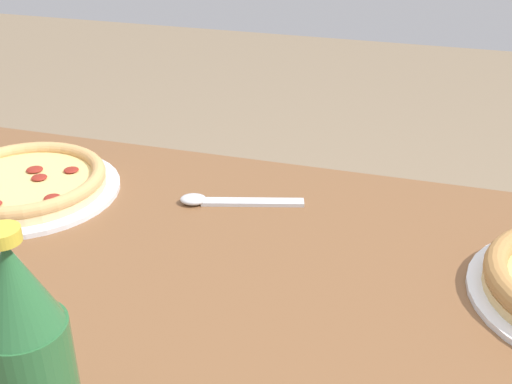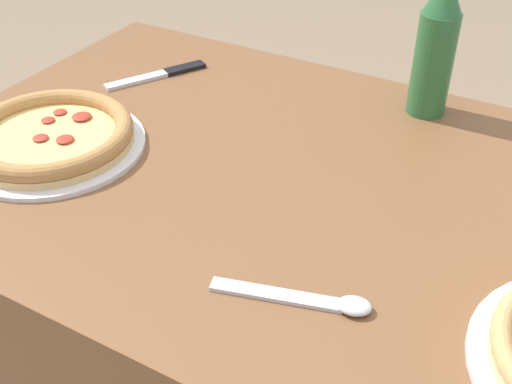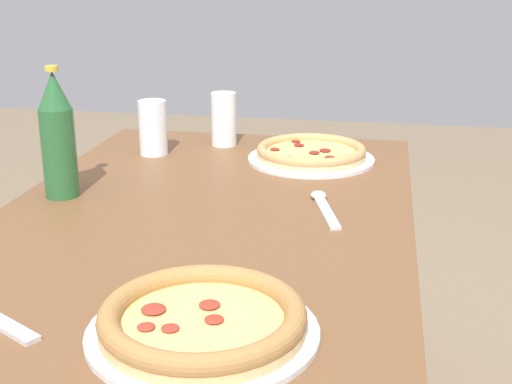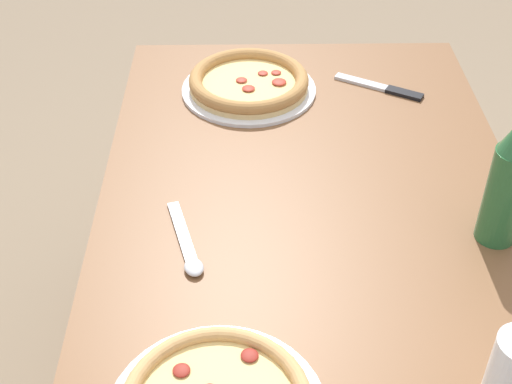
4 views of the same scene
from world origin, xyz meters
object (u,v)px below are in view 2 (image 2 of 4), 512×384
(beer_bottle, at_px, (436,45))
(knife, at_px, (161,74))
(spoon, at_px, (313,300))
(pizza_veggie, at_px, (50,137))

(beer_bottle, relative_size, knife, 1.37)
(beer_bottle, bearing_deg, spoon, 93.07)
(beer_bottle, bearing_deg, pizza_veggie, 40.42)
(knife, relative_size, spoon, 0.98)
(spoon, bearing_deg, knife, -38.04)
(beer_bottle, height_order, knife, beer_bottle)
(beer_bottle, bearing_deg, knife, 13.21)
(beer_bottle, xyz_separation_m, spoon, (-0.03, 0.51, -0.12))
(spoon, bearing_deg, beer_bottle, -86.93)
(pizza_veggie, relative_size, knife, 1.57)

